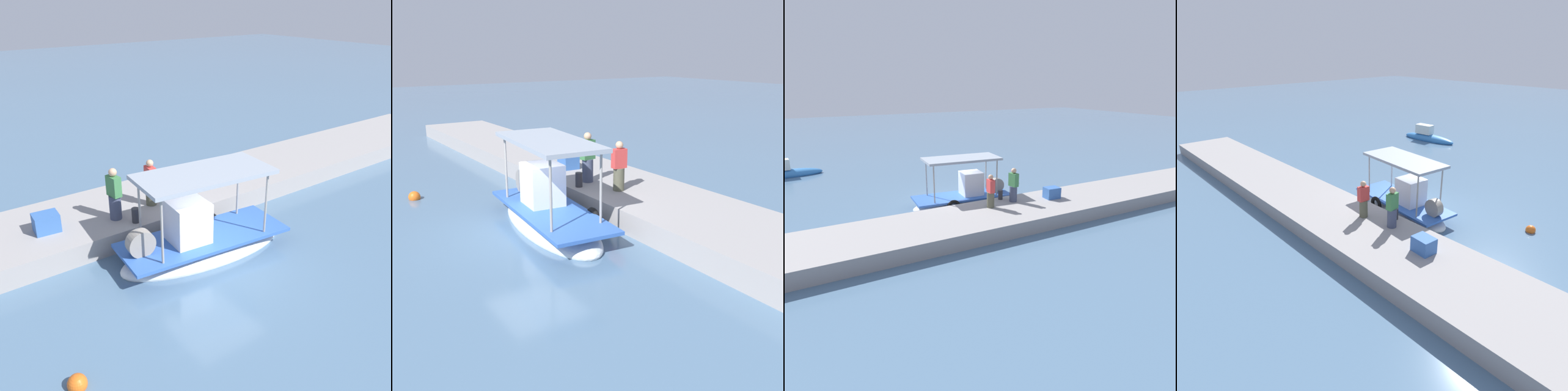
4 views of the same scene
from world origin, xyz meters
TOP-DOWN VIEW (x-y plane):
  - ground_plane at (0.00, 0.00)m, footprint 120.00×120.00m
  - dock_quay at (0.00, -3.82)m, footprint 36.00×3.61m
  - main_fishing_boat at (0.08, -0.54)m, footprint 5.58×2.44m
  - fisherman_near_bollard at (1.67, -2.96)m, footprint 0.43×0.52m
  - fisherman_by_crate at (0.21, -3.20)m, footprint 0.39×0.48m
  - mooring_bollard at (1.28, -2.36)m, footprint 0.24×0.24m
  - cargo_crate at (3.74, -3.45)m, footprint 0.79×0.66m
  - marker_buoy at (5.15, 2.08)m, footprint 0.42×0.42m

SIDE VIEW (x-z plane):
  - ground_plane at x=0.00m, z-range 0.00..0.00m
  - marker_buoy at x=5.15m, z-range -0.12..0.29m
  - dock_quay at x=0.00m, z-range 0.00..0.68m
  - main_fishing_boat at x=0.08m, z-range -1.06..1.95m
  - mooring_bollard at x=1.28m, z-range 0.68..1.16m
  - cargo_crate at x=3.74m, z-range 0.68..1.25m
  - fisherman_by_crate at x=0.21m, z-range 0.60..2.22m
  - fisherman_near_bollard at x=1.67m, z-range 0.60..2.32m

